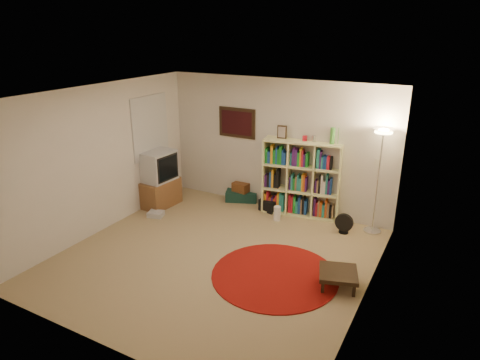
% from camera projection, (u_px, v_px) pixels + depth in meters
% --- Properties ---
extents(room, '(4.54, 4.54, 2.54)m').
position_uv_depth(room, '(213.00, 179.00, 6.25)').
color(room, tan).
rests_on(room, ground).
extents(bookshelf, '(1.48, 0.62, 1.72)m').
position_uv_depth(bookshelf, '(300.00, 179.00, 7.94)').
color(bookshelf, '#FFFEAA').
rests_on(bookshelf, ground).
extents(floor_lamp, '(0.41, 0.41, 1.83)m').
position_uv_depth(floor_lamp, '(382.00, 147.00, 6.92)').
color(floor_lamp, silver).
rests_on(floor_lamp, ground).
extents(floor_fan, '(0.31, 0.17, 0.36)m').
position_uv_depth(floor_fan, '(344.00, 223.00, 7.33)').
color(floor_fan, black).
rests_on(floor_fan, ground).
extents(tv_stand, '(0.60, 0.80, 1.12)m').
position_uv_depth(tv_stand, '(159.00, 180.00, 8.36)').
color(tv_stand, brown).
rests_on(tv_stand, ground).
extents(dvd_box, '(0.33, 0.30, 0.09)m').
position_uv_depth(dvd_box, '(156.00, 214.00, 8.02)').
color(dvd_box, silver).
rests_on(dvd_box, ground).
extents(suitcase, '(0.73, 0.61, 0.20)m').
position_uv_depth(suitcase, '(242.00, 195.00, 8.77)').
color(suitcase, '#13342C').
rests_on(suitcase, ground).
extents(wicker_basket, '(0.35, 0.27, 0.18)m').
position_uv_depth(wicker_basket, '(241.00, 187.00, 8.66)').
color(wicker_basket, '#5D3117').
rests_on(wicker_basket, suitcase).
extents(duffel_bag, '(0.38, 0.34, 0.23)m').
position_uv_depth(duffel_bag, '(269.00, 205.00, 8.26)').
color(duffel_bag, black).
rests_on(duffel_bag, ground).
extents(paper_towel, '(0.15, 0.15, 0.27)m').
position_uv_depth(paper_towel, '(277.00, 213.00, 7.84)').
color(paper_towel, white).
rests_on(paper_towel, ground).
extents(red_rug, '(1.82, 1.82, 0.02)m').
position_uv_depth(red_rug, '(275.00, 275.00, 6.13)').
color(red_rug, maroon).
rests_on(red_rug, ground).
extents(side_table, '(0.64, 0.64, 0.23)m').
position_uv_depth(side_table, '(338.00, 274.00, 5.82)').
color(side_table, black).
rests_on(side_table, ground).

